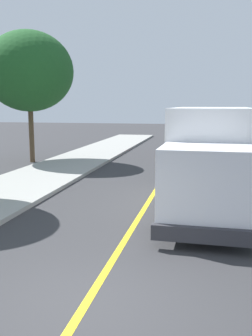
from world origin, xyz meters
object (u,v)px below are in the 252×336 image
(box_truck, at_px, (210,154))
(street_tree_down_block, at_px, (29,71))
(parked_car_mid, at_px, (207,144))
(parked_car_near, at_px, (207,159))

(box_truck, xyz_separation_m, street_tree_down_block, (-9.96, 8.26, 3.34))
(parked_car_mid, height_order, street_tree_down_block, street_tree_down_block)
(parked_car_mid, xyz_separation_m, street_tree_down_block, (-9.87, -4.93, 4.32))
(box_truck, distance_m, parked_car_near, 5.88)
(parked_car_near, xyz_separation_m, street_tree_down_block, (-9.90, 2.45, 4.32))
(box_truck, height_order, street_tree_down_block, street_tree_down_block)
(box_truck, height_order, parked_car_near, box_truck)
(parked_car_mid, bearing_deg, street_tree_down_block, -153.47)
(box_truck, xyz_separation_m, parked_car_mid, (-0.09, 13.19, -0.97))
(box_truck, bearing_deg, street_tree_down_block, 140.34)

